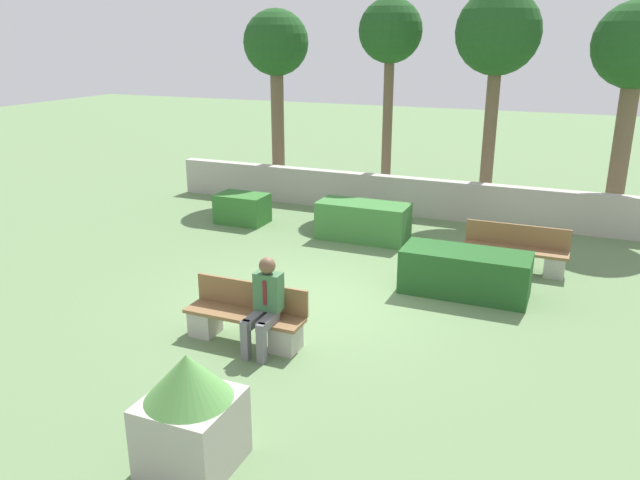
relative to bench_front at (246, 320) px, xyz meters
name	(u,v)px	position (x,y,z in m)	size (l,w,h in m)	color
ground_plane	(314,301)	(0.35, 1.67, -0.32)	(60.00, 60.00, 0.00)	#607F51
perimeter_wall	(407,196)	(0.35, 7.41, 0.15)	(12.59, 0.30, 0.93)	#ADA89E
bench_front	(246,320)	(0.00, 0.00, 0.00)	(1.78, 0.48, 0.83)	brown
bench_left_side	(515,254)	(3.22, 4.46, 0.01)	(1.90, 0.49, 0.83)	brown
person_seated_man	(265,301)	(0.39, -0.13, 0.42)	(0.38, 0.64, 1.33)	slate
hedge_block_near_left	(363,221)	(0.00, 5.12, 0.09)	(1.94, 0.82, 0.81)	#3D7A38
hedge_block_near_right	(465,273)	(2.57, 2.95, 0.06)	(2.12, 0.89, 0.76)	#235623
hedge_block_mid_left	(242,208)	(-3.02, 5.23, 0.03)	(1.16, 0.76, 0.69)	#33702D
planter_corner_left	(190,411)	(0.86, -2.63, 0.31)	(0.88, 0.88, 1.26)	#ADA89E
tree_leftmost	(276,50)	(-3.46, 8.05, 3.53)	(1.69, 1.69, 4.88)	brown
tree_center_left	(390,37)	(-0.54, 8.50, 3.86)	(1.57, 1.57, 5.10)	brown
tree_center_right	(498,37)	(2.07, 8.28, 3.85)	(1.94, 1.94, 5.24)	brown
tree_rightmost	(636,53)	(4.97, 8.43, 3.52)	(1.87, 1.87, 4.95)	brown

